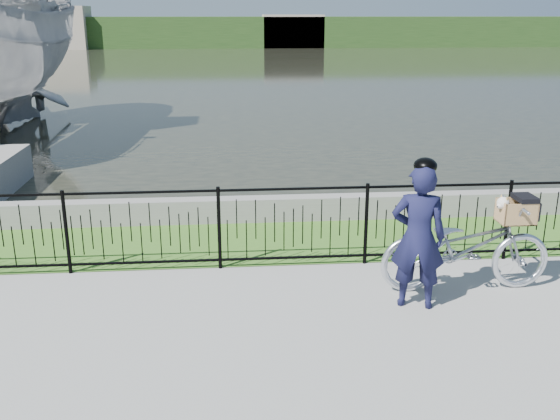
{
  "coord_description": "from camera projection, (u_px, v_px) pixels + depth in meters",
  "views": [
    {
      "loc": [
        -0.86,
        -6.32,
        3.32
      ],
      "look_at": [
        -0.23,
        1.0,
        1.0
      ],
      "focal_mm": 40.0,
      "sensor_mm": 36.0,
      "label": 1
    }
  ],
  "objects": [
    {
      "name": "ground",
      "position": [
        308.0,
        320.0,
        7.08
      ],
      "size": [
        120.0,
        120.0,
        0.0
      ],
      "primitive_type": "plane",
      "color": "gray",
      "rests_on": "ground"
    },
    {
      "name": "grass_strip",
      "position": [
        286.0,
        240.0,
        9.55
      ],
      "size": [
        60.0,
        2.0,
        0.01
      ],
      "primitive_type": "cube",
      "color": "#3D6B21",
      "rests_on": "ground"
    },
    {
      "name": "water",
      "position": [
        239.0,
        70.0,
        38.43
      ],
      "size": [
        120.0,
        120.0,
        0.0
      ],
      "primitive_type": "plane",
      "color": "#2A2B20",
      "rests_on": "ground"
    },
    {
      "name": "quay_wall",
      "position": [
        281.0,
        209.0,
        10.44
      ],
      "size": [
        60.0,
        0.3,
        0.4
      ],
      "primitive_type": "cube",
      "color": "gray",
      "rests_on": "ground"
    },
    {
      "name": "fence",
      "position": [
        293.0,
        226.0,
        8.43
      ],
      "size": [
        14.0,
        0.06,
        1.15
      ],
      "primitive_type": null,
      "color": "black",
      "rests_on": "ground"
    },
    {
      "name": "far_treeline",
      "position": [
        233.0,
        32.0,
        63.63
      ],
      "size": [
        120.0,
        6.0,
        3.0
      ],
      "primitive_type": "cube",
      "color": "#29491C",
      "rests_on": "ground"
    },
    {
      "name": "far_building_left",
      "position": [
        46.0,
        28.0,
        60.11
      ],
      "size": [
        8.0,
        4.0,
        4.0
      ],
      "primitive_type": "cube",
      "color": "#A29582",
      "rests_on": "ground"
    },
    {
      "name": "far_building_right",
      "position": [
        293.0,
        31.0,
        62.66
      ],
      "size": [
        6.0,
        3.0,
        3.2
      ],
      "primitive_type": "cube",
      "color": "#A29582",
      "rests_on": "ground"
    },
    {
      "name": "bicycle_rig",
      "position": [
        467.0,
        246.0,
        7.71
      ],
      "size": [
        2.13,
        0.74,
        1.23
      ],
      "color": "silver",
      "rests_on": "ground"
    },
    {
      "name": "cyclist",
      "position": [
        418.0,
        235.0,
        7.18
      ],
      "size": [
        0.71,
        0.56,
        1.79
      ],
      "color": "black",
      "rests_on": "ground"
    }
  ]
}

